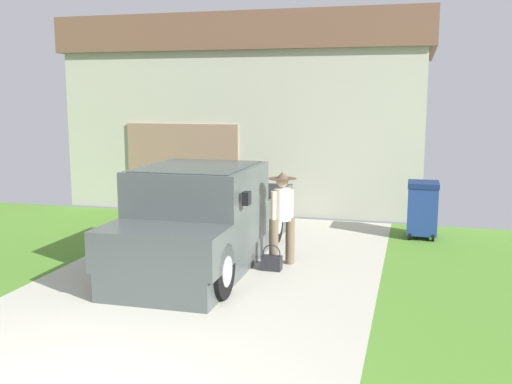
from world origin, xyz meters
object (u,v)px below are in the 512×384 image
(pickup_truck, at_px, (203,220))
(person_with_hat, at_px, (282,214))
(wheeled_trash_bin, at_px, (422,208))
(handbag, at_px, (272,262))
(house_with_garage, at_px, (263,111))

(pickup_truck, distance_m, person_with_hat, 1.34)
(person_with_hat, xyz_separation_m, wheeled_trash_bin, (2.30, 2.65, -0.26))
(handbag, distance_m, house_with_garage, 7.95)
(person_with_hat, relative_size, handbag, 3.69)
(handbag, bearing_deg, pickup_truck, 178.81)
(house_with_garage, bearing_deg, wheeled_trash_bin, -44.65)
(handbag, distance_m, wheeled_trash_bin, 3.86)
(house_with_garage, relative_size, wheeled_trash_bin, 8.09)
(pickup_truck, height_order, wheeled_trash_bin, pickup_truck)
(person_with_hat, relative_size, house_with_garage, 0.17)
(pickup_truck, relative_size, wheeled_trash_bin, 4.71)
(person_with_hat, bearing_deg, wheeled_trash_bin, -177.27)
(person_with_hat, distance_m, handbag, 0.82)
(pickup_truck, bearing_deg, handbag, 178.59)
(person_with_hat, distance_m, house_with_garage, 7.48)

